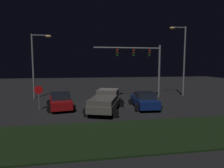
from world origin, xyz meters
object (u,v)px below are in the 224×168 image
at_px(car_sedan, 60,101).
at_px(stop_sign, 39,93).
at_px(street_lamp_right, 182,53).
at_px(pickup_truck, 106,100).
at_px(traffic_signal_gantry, 141,58).
at_px(street_lamp_left, 37,58).
at_px(car_sedan_far, 144,100).

bearing_deg(car_sedan, stop_sign, 88.91).
bearing_deg(street_lamp_right, stop_sign, -162.48).
height_order(pickup_truck, car_sedan, pickup_truck).
distance_m(pickup_truck, traffic_signal_gantry, 8.81).
xyz_separation_m(pickup_truck, car_sedan, (-4.09, 1.55, -0.26)).
bearing_deg(pickup_truck, car_sedan, 88.22).
distance_m(traffic_signal_gantry, stop_sign, 12.48).
distance_m(car_sedan, stop_sign, 2.04).
distance_m(traffic_signal_gantry, street_lamp_left, 12.59).
bearing_deg(car_sedan, pickup_truck, -120.51).
height_order(pickup_truck, street_lamp_right, street_lamp_right).
relative_size(pickup_truck, street_lamp_right, 0.64).
relative_size(street_lamp_left, street_lamp_right, 0.86).
xyz_separation_m(car_sedan, car_sedan_far, (7.85, -0.96, 0.00)).
bearing_deg(street_lamp_left, car_sedan, -61.90).
relative_size(pickup_truck, traffic_signal_gantry, 0.69).
bearing_deg(street_lamp_right, street_lamp_left, 176.37).
height_order(traffic_signal_gantry, street_lamp_left, street_lamp_left).
xyz_separation_m(car_sedan_far, street_lamp_right, (7.03, 5.95, 4.80)).
xyz_separation_m(car_sedan, traffic_signal_gantry, (9.20, 4.48, 4.16)).
bearing_deg(street_lamp_left, traffic_signal_gantry, -7.62).
bearing_deg(street_lamp_left, stop_sign, -77.36).
xyz_separation_m(traffic_signal_gantry, stop_sign, (-11.04, -4.76, -3.34)).
bearing_deg(traffic_signal_gantry, stop_sign, -156.67).
distance_m(car_sedan, street_lamp_right, 16.41).
bearing_deg(car_sedan_far, traffic_signal_gantry, -9.66).
bearing_deg(car_sedan_far, pickup_truck, 103.20).
height_order(traffic_signal_gantry, street_lamp_right, street_lamp_right).
xyz_separation_m(street_lamp_left, street_lamp_right, (18.16, -1.15, 0.65)).
bearing_deg(traffic_signal_gantry, car_sedan_far, -103.88).
bearing_deg(car_sedan, traffic_signal_gantry, -73.79).
height_order(street_lamp_right, stop_sign, street_lamp_right).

